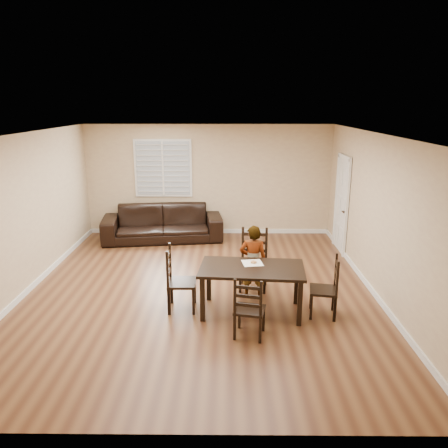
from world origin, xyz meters
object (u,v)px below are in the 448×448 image
Objects in this scene: chair_left at (174,281)px; sofa at (163,223)px; chair_right at (331,289)px; dining_table at (252,273)px; chair_near at (254,260)px; child at (253,261)px; donut at (254,262)px; chair_far at (248,312)px.

sofa is (-0.71, 3.67, -0.06)m from chair_left.
chair_left reaches higher than chair_right.
dining_table is at bearing -95.77° from chair_left.
dining_table is 1.56× the size of chair_near.
chair_near is 1.61m from chair_left.
dining_table is 0.58m from child.
dining_table is at bearing -87.88° from chair_near.
sofa is (-1.97, 3.58, -0.36)m from donut.
child is (-1.16, 0.69, 0.19)m from chair_right.
chair_left is at bearing 23.86° from child.
sofa is at bearing -55.64° from chair_far.
chair_right is 4.99m from sofa.
sofa reaches higher than donut.
chair_far is at bearing 87.41° from child.
dining_table is 1.60× the size of chair_left.
donut is at bearing -84.42° from chair_far.
dining_table is 4.24m from sofa.
chair_far is (-0.09, -0.83, -0.25)m from dining_table.
sofa is (-1.93, 3.76, -0.25)m from dining_table.
chair_near is 1.18× the size of chair_far.
chair_far is 4.95m from sofa.
chair_right is 0.76× the size of child.
chair_far is at bearing -75.83° from sofa.
sofa is (-1.85, 4.59, -0.01)m from chair_far.
chair_left is 1.37m from child.
sofa is at bearing 133.91° from chair_near.
child is at bearing -83.06° from chair_far.
chair_left reaches higher than donut.
chair_left is 0.83× the size of child.
chair_right is (2.43, -0.20, -0.04)m from chair_left.
chair_right is 1.26m from donut.
child is at bearing 90.00° from dining_table.
chair_far is 0.88× the size of chair_left.
chair_far is at bearing -88.19° from chair_near.
chair_near is at bearing 86.05° from donut.
sofa is (-2.03, 2.74, -0.08)m from chair_near.
chair_left is at bearing -179.34° from dining_table.
child reaches higher than chair_far.
chair_near reaches higher than chair_left.
chair_left is at bearing -86.73° from sofa.
dining_table is at bearing -101.26° from donut.
chair_near is 0.90m from donut.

